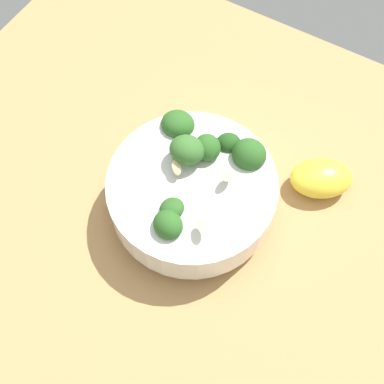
% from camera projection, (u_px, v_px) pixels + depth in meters
% --- Properties ---
extents(ground_plane, '(0.70, 0.70, 0.05)m').
position_uv_depth(ground_plane, '(159.00, 224.00, 0.61)').
color(ground_plane, tan).
extents(bowl_of_broccoli, '(0.19, 0.19, 0.10)m').
position_uv_depth(bowl_of_broccoli, '(193.00, 189.00, 0.56)').
color(bowl_of_broccoli, white).
rests_on(bowl_of_broccoli, ground_plane).
extents(lemon_wedge, '(0.09, 0.08, 0.04)m').
position_uv_depth(lemon_wedge, '(321.00, 178.00, 0.59)').
color(lemon_wedge, yellow).
rests_on(lemon_wedge, ground_plane).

